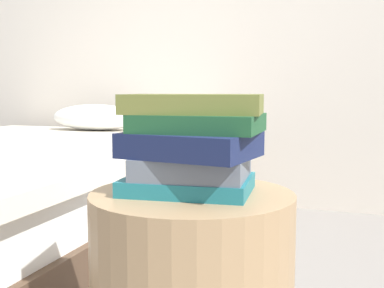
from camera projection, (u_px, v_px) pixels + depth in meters
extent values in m
cube|color=#4C3828|center=(10.00, 218.00, 2.28)|extent=(1.56, 2.05, 0.22)
cube|color=white|center=(8.00, 176.00, 2.26)|extent=(1.50, 1.96, 0.18)
cube|color=silver|center=(7.00, 150.00, 2.25)|extent=(1.59, 2.01, 0.06)
ellipsoid|color=white|center=(95.00, 117.00, 2.99)|extent=(0.57, 0.30, 0.16)
cube|color=#1E727F|center=(188.00, 184.00, 1.03)|extent=(0.28, 0.22, 0.03)
cube|color=slate|center=(195.00, 167.00, 1.02)|extent=(0.25, 0.20, 0.05)
cube|color=#19234C|center=(191.00, 145.00, 1.00)|extent=(0.28, 0.22, 0.05)
cube|color=#1E512D|center=(198.00, 123.00, 1.01)|extent=(0.26, 0.20, 0.04)
cube|color=olive|center=(193.00, 104.00, 1.01)|extent=(0.30, 0.21, 0.04)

